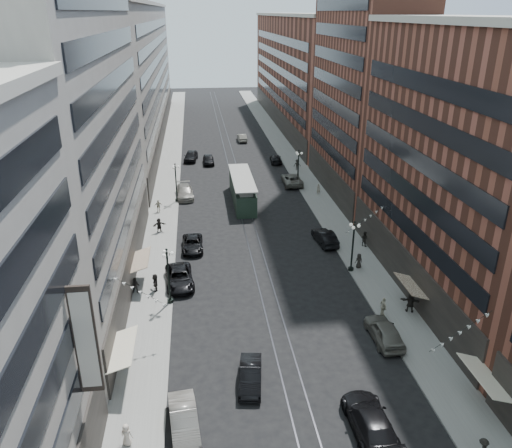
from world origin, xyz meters
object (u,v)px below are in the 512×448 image
car_5 (250,375)px  pedestrian_9 (297,165)px  pedestrian_extra_2 (359,261)px  car_11 (292,179)px  lamppost_sw_far (168,274)px  pedestrian_5 (159,225)px  pedestrian_extra_1 (155,282)px  car_9 (191,156)px  pedestrian_6 (159,206)px  streetcar (242,190)px  car_13 (208,160)px  car_10 (325,237)px  car_2 (180,278)px  car_6 (370,421)px  pedestrian_extra_0 (411,302)px  car_12 (276,159)px  car_7 (193,244)px  pedestrian_7 (364,239)px  pedestrian_4 (383,307)px  pedestrian_8 (318,189)px  lamppost_se_far (353,245)px  pedestrian_1 (126,435)px  car_14 (242,138)px  lamppost_sw_mid (176,181)px  pedestrian_2 (136,286)px  car_4 (384,331)px  lamppost_se_mid (298,166)px  car_1 (184,420)px

car_5 → pedestrian_9: (13.67, 51.30, 0.34)m
pedestrian_extra_2 → car_11: bearing=-95.2°
lamppost_sw_far → pedestrian_5: (-1.89, 16.34, -2.06)m
pedestrian_9 → pedestrian_extra_1: 42.97m
car_9 → pedestrian_extra_2: 47.02m
pedestrian_6 → streetcar: bearing=-173.9°
car_13 → car_10: bearing=-71.4°
car_2 → car_6: car_6 is taller
pedestrian_extra_0 → car_13: bearing=-49.0°
car_12 → car_7: bearing=70.5°
car_12 → pedestrian_7: pedestrian_7 is taller
pedestrian_4 → pedestrian_8: bearing=-9.5°
lamppost_se_far → pedestrian_6: 28.25m
streetcar → car_9: size_ratio=2.50×
pedestrian_5 → car_7: bearing=-74.0°
car_9 → pedestrian_extra_0: pedestrian_extra_0 is taller
car_2 → pedestrian_extra_2: size_ratio=3.56×
lamppost_se_far → pedestrian_9: (1.43, 35.65, -2.02)m
car_6 → pedestrian_6: bearing=-69.4°
pedestrian_1 → car_13: size_ratio=0.33×
pedestrian_extra_1 → pedestrian_extra_2: 20.93m
car_14 → lamppost_sw_far: bearing=75.9°
lamppost_sw_mid → pedestrian_2: lamppost_sw_mid is taller
pedestrian_1 → pedestrian_6: pedestrian_6 is taller
lamppost_sw_mid → lamppost_sw_far: bearing=-90.0°
car_6 → car_9: 66.16m
car_2 → car_11: (16.80, 29.18, 0.06)m
car_7 → car_4: bearing=-51.1°
streetcar → car_13: size_ratio=2.80×
lamppost_se_mid → car_13: bearing=134.3°
lamppost_se_mid → car_12: (-1.37, 13.00, -2.40)m
car_5 → car_14: bearing=92.7°
car_9 → car_1: bearing=-82.5°
car_4 → pedestrian_7: pedestrian_7 is taller
pedestrian_4 → pedestrian_extra_0: 2.67m
lamppost_sw_mid → car_9: lamppost_sw_mid is taller
car_5 → car_7: bearing=107.7°
car_12 → pedestrian_6: pedestrian_6 is taller
lamppost_se_mid → car_5: 45.40m
streetcar → car_4: (8.40, -33.84, -0.81)m
car_12 → car_13: 11.98m
car_9 → pedestrian_8: 28.02m
car_7 → pedestrian_7: size_ratio=2.84×
lamppost_sw_far → car_1: lamppost_sw_far is taller
pedestrian_1 → streetcar: bearing=-86.3°
car_1 → car_6: 11.91m
car_14 → pedestrian_9: size_ratio=2.53×
lamppost_sw_far → pedestrian_4: lamppost_sw_far is taller
car_14 → car_11: bearing=97.2°
car_13 → car_14: size_ratio=1.00×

